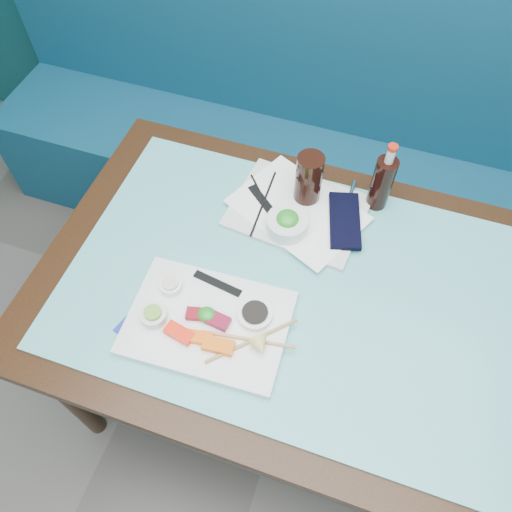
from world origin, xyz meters
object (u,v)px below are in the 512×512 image
(serving_tray, at_px, (298,211))
(cola_bottle_body, at_px, (382,184))
(booth_bench, at_px, (353,165))
(cola_glass, at_px, (309,178))
(blue_napkin, at_px, (155,324))
(sashimi_plate, at_px, (208,323))
(seaweed_bowl, at_px, (287,224))
(dining_table, at_px, (301,305))

(serving_tray, xyz_separation_m, cola_bottle_body, (0.20, 0.11, 0.08))
(booth_bench, xyz_separation_m, cola_glass, (-0.08, -0.55, 0.47))
(booth_bench, distance_m, blue_napkin, 1.17)
(cola_bottle_body, bearing_deg, booth_bench, 103.24)
(cola_glass, relative_size, cola_bottle_body, 0.91)
(serving_tray, height_order, cola_bottle_body, cola_bottle_body)
(sashimi_plate, bearing_deg, blue_napkin, -163.66)
(cola_bottle_body, bearing_deg, serving_tray, -152.32)
(sashimi_plate, xyz_separation_m, cola_glass, (0.12, 0.46, 0.08))
(seaweed_bowl, distance_m, cola_bottle_body, 0.28)
(cola_bottle_body, bearing_deg, blue_napkin, -128.25)
(cola_glass, bearing_deg, seaweed_bowl, -98.75)
(cola_glass, relative_size, blue_napkin, 1.08)
(dining_table, bearing_deg, cola_bottle_body, 70.96)
(sashimi_plate, bearing_deg, serving_tray, 72.00)
(dining_table, xyz_separation_m, blue_napkin, (-0.32, -0.22, 0.09))
(booth_bench, xyz_separation_m, seaweed_bowl, (-0.10, -0.68, 0.42))
(serving_tray, height_order, cola_glass, cola_glass)
(dining_table, relative_size, serving_tray, 3.84)
(serving_tray, bearing_deg, dining_table, -63.81)
(sashimi_plate, relative_size, cola_glass, 2.51)
(cola_bottle_body, height_order, blue_napkin, cola_bottle_body)
(serving_tray, bearing_deg, booth_bench, 87.75)
(dining_table, height_order, cola_glass, cola_glass)
(cola_glass, distance_m, blue_napkin, 0.57)
(booth_bench, bearing_deg, cola_bottle_body, -76.76)
(dining_table, xyz_separation_m, cola_bottle_body, (0.12, 0.34, 0.18))
(seaweed_bowl, bearing_deg, serving_tray, 82.41)
(booth_bench, bearing_deg, sashimi_plate, -101.01)
(dining_table, relative_size, cola_glass, 9.03)
(sashimi_plate, bearing_deg, cola_bottle_body, 55.73)
(seaweed_bowl, bearing_deg, cola_bottle_body, 40.39)
(blue_napkin, bearing_deg, serving_tray, 62.41)
(seaweed_bowl, distance_m, blue_napkin, 0.44)
(booth_bench, distance_m, seaweed_bowl, 0.81)
(dining_table, xyz_separation_m, sashimi_plate, (-0.20, -0.17, 0.10))
(serving_tray, bearing_deg, seaweed_bowl, -91.73)
(cola_glass, bearing_deg, booth_bench, 82.10)
(booth_bench, distance_m, sashimi_plate, 1.10)
(blue_napkin, bearing_deg, cola_glass, 64.11)
(booth_bench, bearing_deg, cola_glass, -97.90)
(serving_tray, xyz_separation_m, blue_napkin, (-0.24, -0.45, -0.00))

